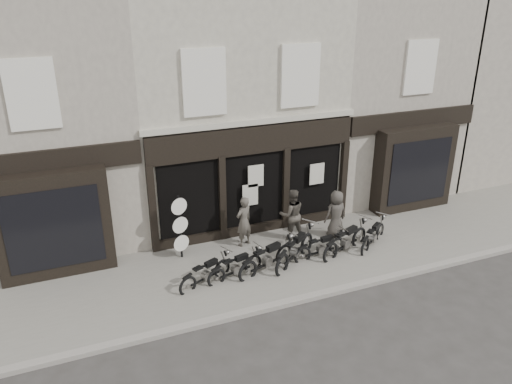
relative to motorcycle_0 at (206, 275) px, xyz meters
name	(u,v)px	position (x,y,z in m)	size (l,w,h in m)	color
ground_plane	(291,277)	(2.49, -0.48, -0.36)	(90.00, 90.00, 0.00)	#2D2B28
pavement	(278,261)	(2.49, 0.42, -0.30)	(30.00, 4.20, 0.12)	#67635B
kerb	(310,297)	(2.49, -1.73, -0.29)	(30.00, 0.25, 0.13)	gray
central_building	(224,102)	(2.49, 5.47, 3.72)	(7.30, 6.22, 8.34)	#B5AE9B
neighbour_left	(40,119)	(-3.86, 5.41, 3.68)	(5.60, 6.73, 8.34)	#9E9686
neighbour_right	(370,91)	(8.84, 5.41, 3.68)	(5.60, 6.73, 8.34)	#9E9686
motorcycle_0	(206,275)	(0.00, 0.00, 0.00)	(1.77, 1.00, 0.91)	black
motorcycle_1	(236,269)	(0.91, -0.01, 0.00)	(1.87, 0.75, 0.92)	black
motorcycle_2	(267,260)	(1.92, -0.01, 0.06)	(2.11, 1.05, 1.06)	black
motorcycle_3	(295,252)	(2.92, 0.13, 0.08)	(2.01, 1.57, 1.11)	black
motorcycle_4	(321,249)	(3.81, 0.10, 0.01)	(1.92, 0.52, 0.92)	black
motorcycle_5	(346,243)	(4.71, 0.08, 0.06)	(2.09, 1.12, 1.06)	black
motorcycle_6	(373,237)	(5.79, 0.13, 0.01)	(1.69, 1.30, 0.93)	black
man_left	(244,221)	(1.82, 1.71, 0.61)	(0.62, 0.41, 1.71)	#453F38
man_centre	(292,214)	(3.47, 1.56, 0.65)	(0.86, 0.67, 1.77)	#3D3831
man_right	(336,214)	(4.94, 1.15, 0.58)	(0.80, 0.52, 1.64)	#3A3630
advert_sign_post	(180,230)	(-0.29, 1.67, 0.73)	(0.53, 0.35, 2.23)	black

